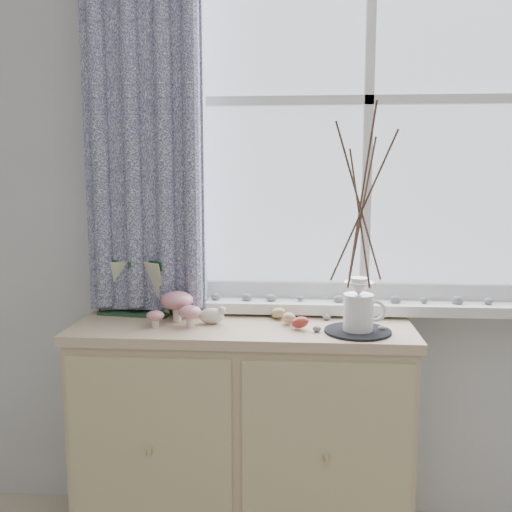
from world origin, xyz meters
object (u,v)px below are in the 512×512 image
(botanical_book, at_px, (133,288))
(toadstool_cluster, at_px, (177,305))
(twig_pitcher, at_px, (361,203))
(sideboard, at_px, (243,435))

(botanical_book, bearing_deg, toadstool_cluster, -17.40)
(toadstool_cluster, distance_m, twig_pitcher, 0.73)
(twig_pitcher, bearing_deg, toadstool_cluster, 178.27)
(botanical_book, distance_m, twig_pitcher, 0.89)
(sideboard, distance_m, toadstool_cluster, 0.54)
(twig_pitcher, bearing_deg, sideboard, 172.20)
(botanical_book, bearing_deg, twig_pitcher, -3.32)
(twig_pitcher, bearing_deg, botanical_book, 173.72)
(sideboard, relative_size, botanical_book, 3.86)
(toadstool_cluster, height_order, twig_pitcher, twig_pitcher)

